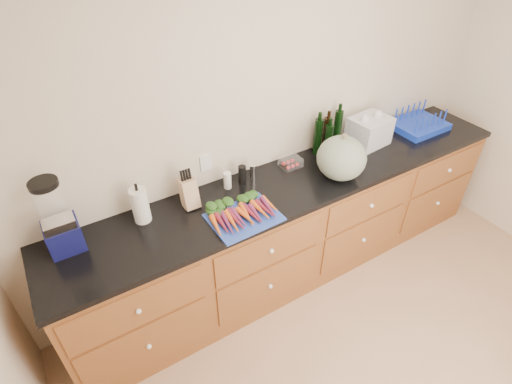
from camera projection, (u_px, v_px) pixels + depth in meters
wall_back at (277, 116)px, 2.90m from camera, size 4.10×0.05×2.60m
cabinets at (296, 229)px, 3.19m from camera, size 3.60×0.64×0.90m
countertop at (300, 181)px, 2.91m from camera, size 3.64×0.62×0.04m
cutting_board at (244, 217)px, 2.55m from camera, size 0.45×0.34×0.01m
carrots at (241, 211)px, 2.56m from camera, size 0.43×0.29×0.06m
squash at (341, 158)px, 2.82m from camera, size 0.35×0.35×0.32m
blender_appliance at (58, 221)px, 2.23m from camera, size 0.19×0.19×0.48m
paper_towel at (140, 205)px, 2.47m from camera, size 0.11×0.11×0.24m
knife_block at (189, 193)px, 2.60m from camera, size 0.10×0.10×0.20m
grinder_salt at (228, 180)px, 2.78m from camera, size 0.05×0.05×0.12m
grinder_pepper at (242, 175)px, 2.82m from camera, size 0.06×0.06×0.14m
canister_chrome at (253, 172)px, 2.86m from camera, size 0.05×0.05×0.12m
tomato_box at (291, 162)px, 3.00m from camera, size 0.15×0.12×0.07m
bottles at (328, 135)px, 3.12m from camera, size 0.26×0.13×0.31m
grocery_bag at (369, 131)px, 3.23m from camera, size 0.33×0.28×0.23m
dish_rack at (418, 124)px, 3.47m from camera, size 0.45×0.36×0.18m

